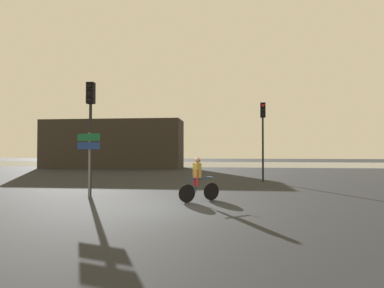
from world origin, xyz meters
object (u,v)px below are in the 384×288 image
at_px(traffic_light_far_right, 263,127).
at_px(traffic_light_near_left, 90,117).
at_px(distant_building, 113,144).
at_px(direction_sign_post, 89,153).
at_px(cyclist, 198,179).

bearing_deg(traffic_light_far_right, traffic_light_near_left, 40.45).
distance_m(distant_building, direction_sign_post, 20.99).
height_order(traffic_light_near_left, direction_sign_post, traffic_light_near_left).
bearing_deg(cyclist, direction_sign_post, -131.33).
relative_size(distant_building, traffic_light_far_right, 3.12).
xyz_separation_m(traffic_light_far_right, direction_sign_post, (-7.73, -6.99, -1.51)).
relative_size(traffic_light_near_left, cyclist, 2.92).
xyz_separation_m(distant_building, direction_sign_post, (6.57, -19.92, -0.78)).
relative_size(traffic_light_near_left, direction_sign_post, 1.82).
height_order(traffic_light_far_right, cyclist, traffic_light_far_right).
xyz_separation_m(direction_sign_post, cyclist, (4.42, -0.45, -0.97)).
distance_m(distant_building, traffic_light_far_right, 19.30).
height_order(distant_building, traffic_light_far_right, distant_building).
xyz_separation_m(traffic_light_near_left, traffic_light_far_right, (7.90, 6.48, 0.03)).
distance_m(direction_sign_post, cyclist, 4.55).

